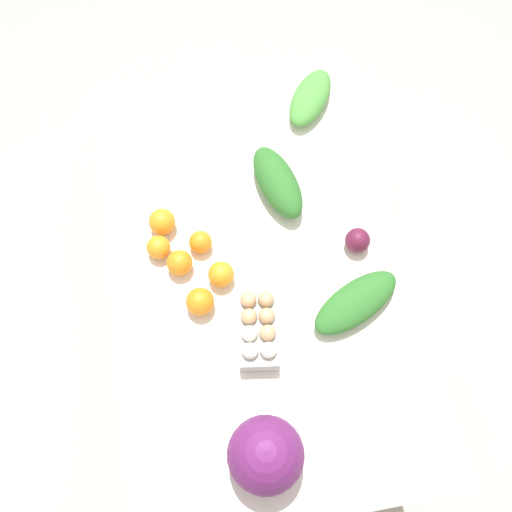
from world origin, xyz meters
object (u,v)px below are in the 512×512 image
orange_1 (159,247)px  orange_3 (179,263)px  greens_bunch_dandelion (278,182)px  orange_2 (200,302)px  beet_root (357,240)px  cabbage_purple (266,455)px  greens_bunch_chard (356,302)px  orange_0 (200,242)px  greens_bunch_scallion (310,98)px  orange_5 (162,222)px  orange_4 (221,274)px  egg_carton (258,328)px

orange_1 → orange_3: orange_3 is taller
greens_bunch_dandelion → orange_2: greens_bunch_dandelion is taller
beet_root → cabbage_purple: bearing=145.2°
greens_bunch_chard → orange_0: greens_bunch_chard is taller
orange_3 → orange_0: bearing=-50.3°
greens_bunch_scallion → orange_5: 0.65m
orange_0 → beet_root: bearing=-99.7°
greens_bunch_scallion → beet_root: beet_root is taller
greens_bunch_dandelion → orange_2: size_ratio=3.34×
beet_root → greens_bunch_dandelion: bearing=40.3°
orange_1 → greens_bunch_scallion: bearing=-50.6°
greens_bunch_dandelion → beet_root: (-0.23, -0.19, -0.01)m
orange_2 → orange_5: (0.27, 0.08, -0.00)m
greens_bunch_scallion → orange_4: 0.69m
greens_bunch_dandelion → orange_3: 0.39m
egg_carton → greens_bunch_scallion: (0.75, -0.31, -0.01)m
greens_bunch_dandelion → orange_0: 0.30m
orange_2 → orange_4: size_ratio=1.07×
greens_bunch_chard → greens_bunch_dandelion: bearing=19.0°
orange_4 → orange_3: bearing=63.5°
cabbage_purple → orange_4: (0.51, 0.03, -0.06)m
cabbage_purple → beet_root: 0.66m
greens_bunch_scallion → orange_3: orange_3 is taller
greens_bunch_scallion → orange_0: greens_bunch_scallion is taller
greens_bunch_chard → greens_bunch_scallion: 0.72m
egg_carton → orange_3: size_ratio=3.13×
egg_carton → greens_bunch_dandelion: same height
egg_carton → beet_root: 0.40m
cabbage_purple → orange_2: (0.43, 0.10, -0.05)m
orange_1 → orange_3: bearing=-138.5°
egg_carton → greens_bunch_chard: (0.03, -0.28, -0.01)m
egg_carton → orange_3: bearing=-132.8°
greens_bunch_dandelion → orange_4: (-0.26, 0.22, -0.01)m
orange_1 → orange_5: size_ratio=0.89×
egg_carton → greens_bunch_dandelion: bearing=170.5°
egg_carton → greens_bunch_dandelion: 0.46m
egg_carton → greens_bunch_dandelion: size_ratio=0.88×
greens_bunch_chard → orange_1: size_ratio=3.98×
beet_root → orange_5: (0.16, 0.56, 0.00)m
beet_root → egg_carton: bearing=122.3°
orange_2 → orange_1: bearing=26.9°
orange_2 → orange_5: size_ratio=1.01×
greens_bunch_scallion → greens_bunch_dandelion: bearing=150.9°
egg_carton → orange_1: egg_carton is taller
greens_bunch_scallion → orange_1: bearing=129.4°
greens_bunch_chard → orange_2: 0.44m
cabbage_purple → orange_0: size_ratio=2.79×
orange_3 → egg_carton: bearing=-140.9°
orange_2 → egg_carton: bearing=-125.3°
orange_2 → orange_5: bearing=15.8°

